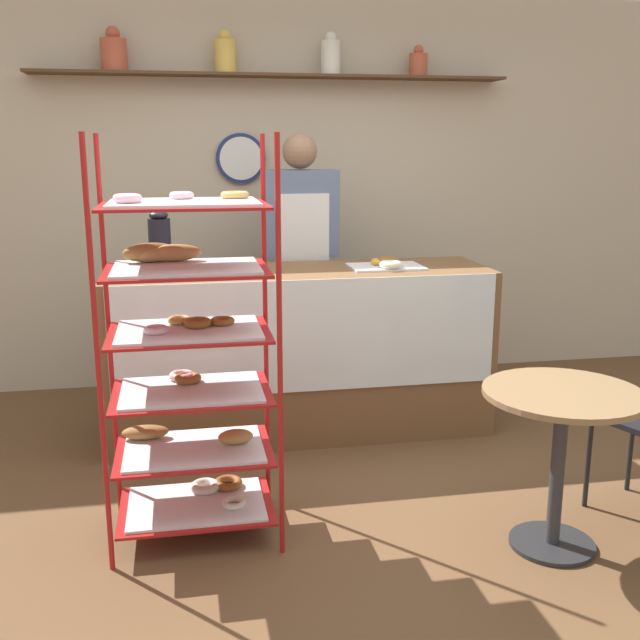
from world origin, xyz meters
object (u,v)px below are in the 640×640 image
cafe_table (561,431)px  coffee_carafe (160,243)px  pastry_rack (188,354)px  donut_tray_counter (387,264)px  person_worker (300,260)px

cafe_table → coffee_carafe: coffee_carafe is taller
pastry_rack → coffee_carafe: pastry_rack is taller
coffee_carafe → donut_tray_counter: 1.31m
person_worker → coffee_carafe: bearing=-153.5°
pastry_rack → person_worker: bearing=64.8°
cafe_table → coffee_carafe: bearing=135.9°
pastry_rack → cafe_table: bearing=-15.9°
pastry_rack → cafe_table: pastry_rack is taller
cafe_table → person_worker: bearing=110.8°
pastry_rack → cafe_table: size_ratio=2.46×
pastry_rack → donut_tray_counter: size_ratio=4.10×
pastry_rack → person_worker: (0.74, 1.58, 0.14)m
person_worker → coffee_carafe: (-0.87, -0.43, 0.19)m
pastry_rack → cafe_table: 1.60m
person_worker → cafe_table: size_ratio=2.49×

